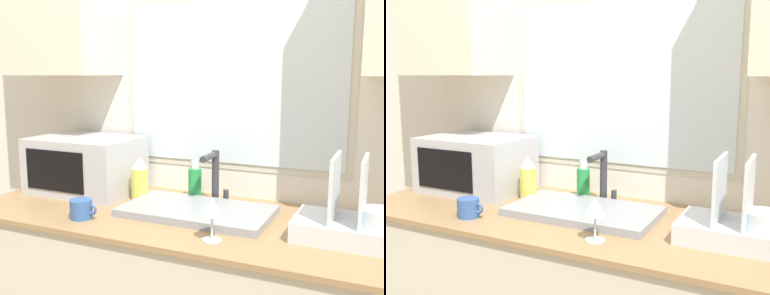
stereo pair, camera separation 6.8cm
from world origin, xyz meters
The scene contains 9 objects.
wall_back centered at (0.00, 0.67, 1.40)m, with size 6.00×0.38×2.60m.
sink_basin centered at (-0.02, 0.35, 0.91)m, with size 0.59×0.33×0.03m.
faucet centered at (-0.02, 0.53, 1.03)m, with size 0.08×0.16×0.23m.
microwave centered at (-0.65, 0.47, 1.03)m, with size 0.49×0.36×0.26m.
dish_rack centered at (0.56, 0.31, 0.96)m, with size 0.35×0.24×0.29m.
spray_bottle centered at (-0.34, 0.44, 0.99)m, with size 0.07×0.07×0.19m.
soap_bottle centered at (-0.12, 0.55, 0.97)m, with size 0.06×0.06×0.18m.
mug_near_sink centered at (-0.41, 0.12, 0.93)m, with size 0.12×0.09×0.08m.
wine_glass centered at (0.14, 0.12, 1.01)m, with size 0.08×0.08×0.15m.
Camera 1 is at (0.68, -1.23, 1.46)m, focal length 42.00 mm.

